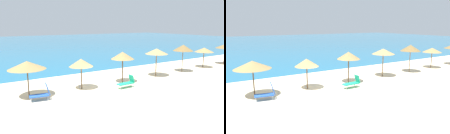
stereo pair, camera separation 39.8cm
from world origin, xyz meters
TOP-DOWN VIEW (x-y plane):
  - ground_plane at (0.00, 0.00)m, footprint 160.00×160.00m
  - sea_water at (0.00, 46.51)m, footprint 160.00×78.06m
  - beach_umbrella_3 at (-5.47, 2.35)m, footprint 2.61×2.61m
  - beach_umbrella_4 at (-1.39, 2.19)m, footprint 1.93×1.93m
  - beach_umbrella_5 at (2.53, 2.03)m, footprint 2.06×2.06m
  - beach_umbrella_6 at (6.80, 2.22)m, footprint 2.23×2.23m
  - beach_umbrella_7 at (10.71, 2.21)m, footprint 2.16×2.16m
  - beach_umbrella_8 at (14.80, 2.46)m, footprint 2.18×2.18m
  - lounge_chair_0 at (1.93, 0.52)m, footprint 1.49×0.61m
  - lounge_chair_1 at (-4.83, 1.23)m, footprint 1.47×0.87m
  - beach_ball at (-1.65, -2.99)m, footprint 0.30×0.30m

SIDE VIEW (x-z plane):
  - ground_plane at x=0.00m, z-range 0.00..0.00m
  - sea_water at x=0.00m, z-range 0.00..0.01m
  - beach_ball at x=-1.65m, z-range 0.00..0.30m
  - lounge_chair_0 at x=1.93m, z-range -0.06..0.97m
  - lounge_chair_1 at x=-4.83m, z-range -0.09..1.09m
  - beach_umbrella_8 at x=14.80m, z-range 0.93..3.32m
  - beach_umbrella_4 at x=-1.39m, z-range 0.92..3.40m
  - beach_umbrella_3 at x=-5.47m, z-range 1.03..3.68m
  - beach_umbrella_5 at x=2.53m, z-range 1.06..3.85m
  - beach_umbrella_6 at x=6.80m, z-range 1.12..3.91m
  - beach_umbrella_7 at x=10.71m, z-range 1.15..4.13m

